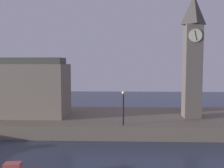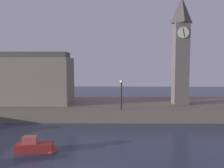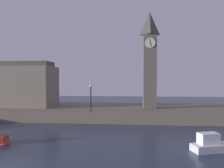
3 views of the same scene
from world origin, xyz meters
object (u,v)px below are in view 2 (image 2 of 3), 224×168
Objects in this scene: boat_dinghy_red at (37,146)px; clock_tower at (181,49)px; parliament_hall at (16,78)px; streetlamp at (121,91)px.

clock_tower is at bearing 42.93° from boat_dinghy_red.
clock_tower reaches higher than parliament_hall.
parliament_hall is at bearing 162.30° from streetlamp.
parliament_hall is 17.45m from boat_dinghy_red.
streetlamp is 12.83m from boat_dinghy_red.
parliament_hall is 15.71m from streetlamp.
parliament_hall is at bearing 178.68° from clock_tower.
streetlamp reaches higher than boat_dinghy_red.
clock_tower is 4.00× the size of streetlamp.
streetlamp is at bearing -17.70° from parliament_hall.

